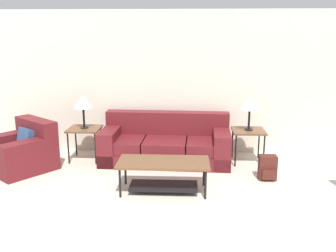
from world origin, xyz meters
TOP-DOWN VIEW (x-y plane):
  - wall_back at (0.00, 4.14)m, footprint 9.02×0.06m
  - couch at (-0.29, 3.56)m, footprint 2.24×1.04m
  - armchair at (-2.62, 3.03)m, footprint 1.28×1.28m
  - coffee_table at (-0.25, 2.24)m, footprint 1.28×0.58m
  - side_table_left at (-1.71, 3.54)m, footprint 0.55×0.53m
  - side_table_right at (1.13, 3.54)m, footprint 0.55×0.53m
  - table_lamp_left at (-1.71, 3.54)m, footprint 0.33×0.33m
  - table_lamp_right at (1.13, 3.54)m, footprint 0.33×0.33m
  - backpack at (1.32, 2.76)m, footprint 0.26×0.26m

SIDE VIEW (x-z plane):
  - backpack at x=1.32m, z-range -0.01..0.37m
  - armchair at x=-2.62m, z-range -0.11..0.69m
  - couch at x=-0.29m, z-range -0.12..0.70m
  - coffee_table at x=-0.25m, z-range 0.11..0.56m
  - side_table_left at x=-1.71m, z-range 0.23..0.81m
  - side_table_right at x=1.13m, z-range 0.23..0.81m
  - table_lamp_left at x=-1.71m, z-range 0.75..1.32m
  - table_lamp_right at x=1.13m, z-range 0.75..1.32m
  - wall_back at x=0.00m, z-range 0.00..2.60m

